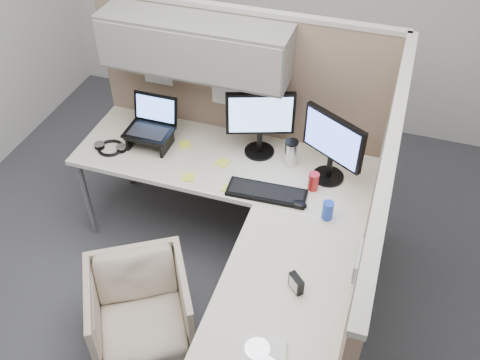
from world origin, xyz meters
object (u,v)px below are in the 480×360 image
(desk, at_px, (238,214))
(monitor_left, at_px, (260,119))
(office_chair, at_px, (140,306))
(keyboard, at_px, (267,193))

(desk, distance_m, monitor_left, 0.64)
(monitor_left, bearing_deg, office_chair, -129.30)
(monitor_left, distance_m, keyboard, 0.49)
(desk, relative_size, office_chair, 3.32)
(keyboard, bearing_deg, desk, -129.01)
(desk, height_order, keyboard, keyboard)
(desk, bearing_deg, office_chair, -128.11)
(office_chair, bearing_deg, desk, 20.55)
(office_chair, distance_m, keyboard, 1.02)
(office_chair, height_order, keyboard, keyboard)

